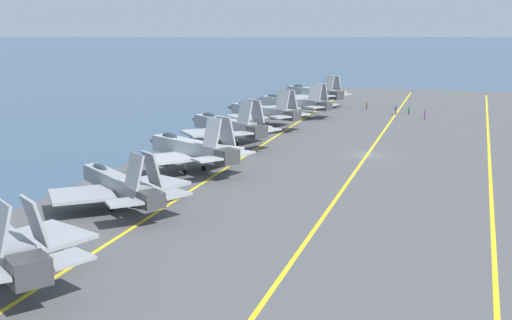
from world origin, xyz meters
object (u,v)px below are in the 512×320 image
at_px(parked_jet_third, 118,184).
at_px(crew_blue_vest, 396,110).
at_px(parked_jet_sixth, 262,112).
at_px(parked_jet_fourth, 190,149).
at_px(crew_brown_vest, 367,104).
at_px(crew_purple_vest, 425,114).
at_px(parked_jet_eighth, 312,93).
at_px(crew_green_vest, 409,110).
at_px(parked_jet_fifth, 226,126).
at_px(parked_jet_seventh, 292,103).

height_order(parked_jet_third, crew_blue_vest, parked_jet_third).
bearing_deg(parked_jet_sixth, parked_jet_third, -178.92).
xyz_separation_m(parked_jet_fourth, crew_brown_vest, (61.87, -11.78, -1.66)).
xyz_separation_m(crew_purple_vest, crew_brown_vest, (11.26, 11.68, 0.02)).
height_order(parked_jet_third, parked_jet_eighth, parked_jet_eighth).
bearing_deg(crew_green_vest, parked_jet_sixth, 137.42).
bearing_deg(parked_jet_eighth, crew_brown_vest, -102.50).
bearing_deg(crew_green_vest, parked_jet_fifth, 151.22).
bearing_deg(parked_jet_seventh, crew_purple_vest, -83.74).
xyz_separation_m(parked_jet_third, crew_green_vest, (71.86, -20.67, -1.30)).
bearing_deg(crew_green_vest, parked_jet_fourth, 160.10).
xyz_separation_m(parked_jet_seventh, crew_green_vest, (8.13, -20.42, -1.43)).
bearing_deg(parked_jet_third, crew_green_vest, -16.05).
height_order(parked_jet_fourth, parked_jet_sixth, parked_jet_fourth).
distance_m(parked_jet_sixth, parked_jet_seventh, 15.40).
bearing_deg(parked_jet_seventh, parked_jet_sixth, 175.69).
relative_size(parked_jet_fourth, parked_jet_sixth, 0.93).
bearing_deg(parked_jet_eighth, parked_jet_sixth, 177.68).
bearing_deg(parked_jet_third, crew_purple_vest, -19.74).
xyz_separation_m(parked_jet_eighth, crew_blue_vest, (-9.35, -17.98, -1.74)).
bearing_deg(parked_jet_fourth, parked_jet_sixth, 2.19).
bearing_deg(crew_blue_vest, parked_jet_eighth, 62.52).
xyz_separation_m(parked_jet_fourth, parked_jet_fifth, (16.31, 1.56, 0.17)).
relative_size(parked_jet_eighth, crew_green_vest, 9.41).
xyz_separation_m(parked_jet_seventh, crew_brown_vest, (13.85, -11.87, -1.41)).
distance_m(parked_jet_third, parked_jet_fifth, 32.03).
xyz_separation_m(parked_jet_seventh, crew_purple_vest, (2.58, -23.55, -1.43)).
distance_m(parked_jet_third, parked_jet_fourth, 15.71).
xyz_separation_m(parked_jet_fourth, crew_green_vest, (56.16, -20.33, -1.69)).
bearing_deg(crew_brown_vest, crew_blue_vest, -137.22).
distance_m(parked_jet_fourth, crew_purple_vest, 55.81).
bearing_deg(parked_jet_third, crew_brown_vest, -8.88).
height_order(parked_jet_fifth, parked_jet_eighth, parked_jet_fifth).
distance_m(parked_jet_seventh, crew_purple_vest, 23.73).
bearing_deg(parked_jet_seventh, crew_blue_vest, -68.61).
relative_size(parked_jet_eighth, crew_brown_vest, 9.17).
height_order(parked_jet_eighth, crew_green_vest, parked_jet_eighth).
bearing_deg(crew_purple_vest, parked_jet_fourth, 155.13).
xyz_separation_m(parked_jet_eighth, crew_green_vest, (-8.32, -20.29, -1.75)).
distance_m(parked_jet_sixth, crew_purple_vest, 30.58).
bearing_deg(parked_jet_fifth, parked_jet_eighth, -1.90).
distance_m(parked_jet_fourth, crew_green_vest, 59.75).
bearing_deg(parked_jet_fifth, crew_brown_vest, -16.31).
xyz_separation_m(crew_green_vest, crew_brown_vest, (5.72, 8.56, 0.03)).
bearing_deg(parked_jet_third, parked_jet_sixth, 1.08).
xyz_separation_m(parked_jet_fifth, crew_brown_vest, (45.57, -13.33, -1.83)).
xyz_separation_m(parked_jet_fourth, parked_jet_eighth, (64.48, -0.04, 0.07)).
bearing_deg(parked_jet_third, parked_jet_fourth, -1.23).
bearing_deg(crew_blue_vest, parked_jet_seventh, 111.39).
bearing_deg(crew_green_vest, crew_purple_vest, -150.59).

